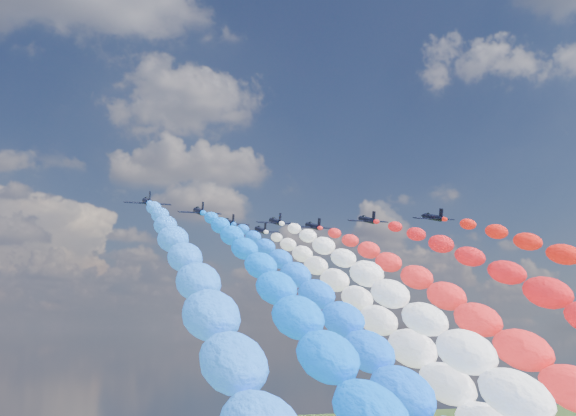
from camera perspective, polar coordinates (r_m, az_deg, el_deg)
name	(u,v)px	position (r m, az deg, el deg)	size (l,w,h in m)	color
jet_0	(147,202)	(133.88, -11.97, 0.53)	(8.96, 12.02, 2.65)	black
trail_0	(201,330)	(67.23, -7.45, -10.29)	(6.61, 126.43, 53.60)	blue
jet_1	(199,211)	(142.86, -7.62, -0.28)	(8.96, 12.02, 2.65)	black
trail_1	(290,329)	(77.49, 0.17, -10.36)	(6.61, 126.43, 53.60)	#0461F6
jet_2	(229,222)	(157.28, -5.06, -1.25)	(8.96, 12.02, 2.65)	black
trail_2	(327,329)	(92.92, 3.33, -10.32)	(6.61, 126.43, 53.60)	blue
jet_3	(276,222)	(155.26, -1.06, -1.17)	(8.96, 12.02, 2.65)	black
trail_3	(408,329)	(92.77, 10.28, -10.18)	(6.61, 126.43, 53.60)	white
jet_4	(261,230)	(168.96, -2.33, -1.90)	(8.96, 12.02, 2.65)	black
trail_4	(367,329)	(105.78, 6.79, -10.26)	(6.61, 126.43, 53.60)	white
jet_5	(313,226)	(162.37, 2.17, -1.56)	(8.96, 12.02, 2.65)	black
trail_5	(462,329)	(101.63, 14.66, -10.01)	(6.61, 126.43, 53.60)	red
jet_6	(367,220)	(153.81, 6.79, -1.01)	(8.96, 12.02, 2.65)	black
trail_6	(572,329)	(96.32, 23.17, -9.53)	(6.61, 126.43, 53.60)	red
jet_7	(433,217)	(152.90, 12.29, -0.79)	(8.96, 12.02, 2.65)	black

